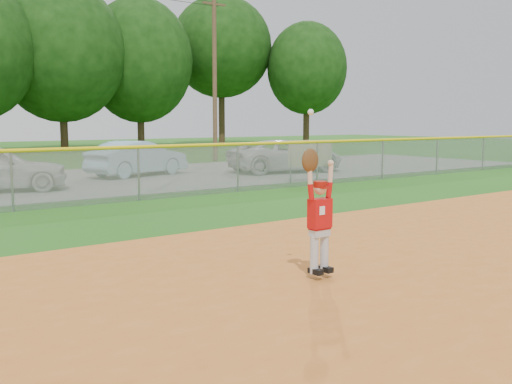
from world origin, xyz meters
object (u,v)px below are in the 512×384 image
car_blue (138,158)px  ballplayer (318,212)px  car_white_b (286,156)px  sponsor_sign (310,155)px

car_blue → ballplayer: (-4.32, -15.45, 0.25)m
car_white_b → sponsor_sign: bearing=164.3°
car_blue → car_white_b: 6.27m
car_blue → ballplayer: 16.04m
car_white_b → sponsor_sign: 4.09m
car_blue → car_white_b: bearing=-127.0°
car_blue → sponsor_sign: 7.08m
car_white_b → sponsor_sign: size_ratio=2.99×
car_blue → ballplayer: ballplayer is taller
sponsor_sign → car_blue: bearing=125.1°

